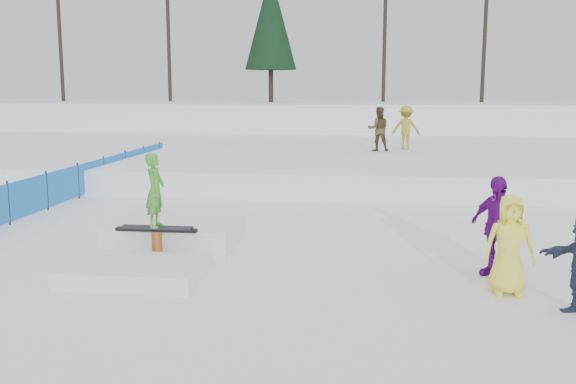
# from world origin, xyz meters

# --- Properties ---
(ground) EXTENTS (120.00, 120.00, 0.00)m
(ground) POSITION_xyz_m (0.00, 0.00, 0.00)
(ground) COLOR white
(snow_berm) EXTENTS (60.00, 14.00, 2.40)m
(snow_berm) POSITION_xyz_m (0.00, 30.00, 1.20)
(snow_berm) COLOR white
(snow_berm) RESTS_ON ground
(snow_midrise) EXTENTS (50.00, 18.00, 0.80)m
(snow_midrise) POSITION_xyz_m (0.00, 16.00, 0.40)
(snow_midrise) COLOR white
(snow_midrise) RESTS_ON ground
(safety_fence) EXTENTS (0.05, 16.00, 1.10)m
(safety_fence) POSITION_xyz_m (-6.50, 6.60, 0.55)
(safety_fence) COLOR blue
(safety_fence) RESTS_ON ground
(treeline) EXTENTS (40.24, 4.22, 10.50)m
(treeline) POSITION_xyz_m (6.18, 28.28, 7.45)
(treeline) COLOR black
(treeline) RESTS_ON snow_berm
(walker_olive) EXTENTS (0.92, 0.75, 1.76)m
(walker_olive) POSITION_xyz_m (2.56, 14.35, 1.68)
(walker_olive) COLOR #41371D
(walker_olive) RESTS_ON snow_midrise
(walker_ygreen) EXTENTS (1.25, 0.83, 1.79)m
(walker_ygreen) POSITION_xyz_m (3.69, 15.18, 1.70)
(walker_ygreen) COLOR olive
(walker_ygreen) RESTS_ON snow_midrise
(spectator_purple) EXTENTS (1.03, 1.10, 1.81)m
(spectator_purple) POSITION_xyz_m (4.50, -0.09, 0.91)
(spectator_purple) COLOR #650A81
(spectator_purple) RESTS_ON ground
(spectator_yellow) EXTENTS (0.81, 0.53, 1.65)m
(spectator_yellow) POSITION_xyz_m (4.53, -1.12, 0.82)
(spectator_yellow) COLOR #FAF33B
(spectator_yellow) RESTS_ON ground
(jib_rail_feature) EXTENTS (2.60, 4.40, 2.11)m
(jib_rail_feature) POSITION_xyz_m (-1.81, 0.63, 0.30)
(jib_rail_feature) COLOR white
(jib_rail_feature) RESTS_ON ground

